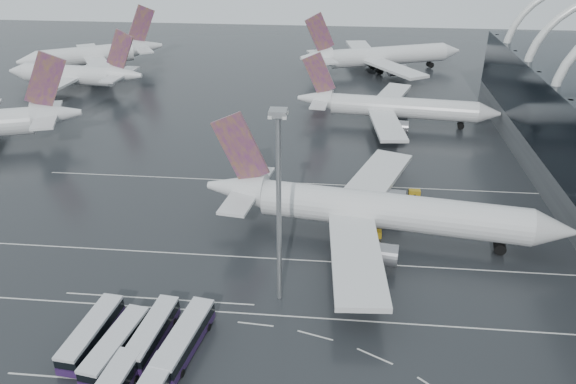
# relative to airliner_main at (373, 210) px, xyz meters

# --- Properties ---
(ground) EXTENTS (420.00, 420.00, 0.00)m
(ground) POSITION_rel_airliner_main_xyz_m (-7.28, -20.37, -5.20)
(ground) COLOR black
(ground) RESTS_ON ground
(lane_marking_near) EXTENTS (120.00, 0.25, 0.01)m
(lane_marking_near) POSITION_rel_airliner_main_xyz_m (-7.28, -22.37, -5.19)
(lane_marking_near) COLOR silver
(lane_marking_near) RESTS_ON ground
(lane_marking_mid) EXTENTS (120.00, 0.25, 0.01)m
(lane_marking_mid) POSITION_rel_airliner_main_xyz_m (-7.28, -8.37, -5.19)
(lane_marking_mid) COLOR silver
(lane_marking_mid) RESTS_ON ground
(lane_marking_far) EXTENTS (120.00, 0.25, 0.01)m
(lane_marking_far) POSITION_rel_airliner_main_xyz_m (-7.28, 19.63, -5.19)
(lane_marking_far) COLOR silver
(lane_marking_far) RESTS_ON ground
(bus_bay_line_south) EXTENTS (28.00, 0.25, 0.01)m
(bus_bay_line_south) POSITION_rel_airliner_main_xyz_m (-31.28, -36.37, -5.19)
(bus_bay_line_south) COLOR silver
(bus_bay_line_south) RESTS_ON ground
(bus_bay_line_north) EXTENTS (28.00, 0.25, 0.01)m
(bus_bay_line_north) POSITION_rel_airliner_main_xyz_m (-31.28, -20.37, -5.19)
(bus_bay_line_north) COLOR silver
(bus_bay_line_north) RESTS_ON ground
(airliner_main) EXTENTS (61.26, 53.22, 20.75)m
(airliner_main) POSITION_rel_airliner_main_xyz_m (0.00, 0.00, 0.00)
(airliner_main) COLOR silver
(airliner_main) RESTS_ON ground
(airliner_gate_b) EXTENTS (51.71, 46.24, 17.94)m
(airliner_gate_b) POSITION_rel_airliner_main_xyz_m (7.04, 56.85, -0.71)
(airliner_gate_b) COLOR silver
(airliner_gate_b) RESTS_ON ground
(airliner_gate_c) EXTENTS (56.44, 51.48, 20.82)m
(airliner_gate_c) POSITION_rel_airliner_main_xyz_m (6.08, 108.75, 0.01)
(airliner_gate_c) COLOR silver
(airliner_gate_c) RESTS_ON ground
(jet_remote_mid) EXTENTS (44.71, 36.07, 19.45)m
(jet_remote_mid) POSITION_rel_airliner_main_xyz_m (-86.61, 77.04, -0.18)
(jet_remote_mid) COLOR silver
(jet_remote_mid) RESTS_ON ground
(jet_remote_far) EXTENTS (44.30, 36.33, 21.02)m
(jet_remote_far) POSITION_rel_airliner_main_xyz_m (-90.62, 100.79, 0.23)
(jet_remote_far) COLOR silver
(jet_remote_far) RESTS_ON ground
(bus_row_near_a) EXTENTS (4.17, 13.02, 3.15)m
(bus_row_near_a) POSITION_rel_airliner_main_xyz_m (-36.96, -30.29, -3.47)
(bus_row_near_a) COLOR #241543
(bus_row_near_a) RESTS_ON ground
(bus_row_near_b) EXTENTS (4.88, 12.99, 3.13)m
(bus_row_near_b) POSITION_rel_airliner_main_xyz_m (-33.02, -32.20, -3.48)
(bus_row_near_b) COLOR #241543
(bus_row_near_b) RESTS_ON ground
(bus_row_near_c) EXTENTS (4.09, 12.51, 3.02)m
(bus_row_near_c) POSITION_rel_airliner_main_xyz_m (-29.23, -29.40, -3.54)
(bus_row_near_c) COLOR #241543
(bus_row_near_c) RESTS_ON ground
(bus_row_near_d) EXTENTS (5.09, 13.72, 3.30)m
(bus_row_near_d) POSITION_rel_airliner_main_xyz_m (-24.67, -30.33, -3.38)
(bus_row_near_d) COLOR #241543
(bus_row_near_d) RESTS_ON ground
(floodlight_mast) EXTENTS (2.20, 2.20, 28.67)m
(floodlight_mast) POSITION_rel_airliner_main_xyz_m (-13.86, -18.30, 12.83)
(floodlight_mast) COLOR gray
(floodlight_mast) RESTS_ON ground
(gse_cart_belly_b) EXTENTS (2.28, 1.35, 1.24)m
(gse_cart_belly_b) POSITION_rel_airliner_main_xyz_m (21.09, 8.20, -4.58)
(gse_cart_belly_b) COLOR slate
(gse_cart_belly_b) RESTS_ON ground
(gse_cart_belly_c) EXTENTS (2.26, 1.33, 1.23)m
(gse_cart_belly_c) POSITION_rel_airliner_main_xyz_m (0.58, 0.01, -4.58)
(gse_cart_belly_c) COLOR #AC8616
(gse_cart_belly_c) RESTS_ON ground
(gse_cart_belly_e) EXTENTS (2.25, 1.33, 1.22)m
(gse_cart_belly_e) POSITION_rel_airliner_main_xyz_m (8.94, 16.31, -4.58)
(gse_cart_belly_e) COLOR #AC8616
(gse_cart_belly_e) RESTS_ON ground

